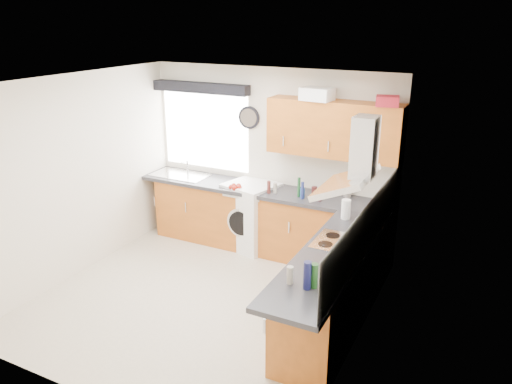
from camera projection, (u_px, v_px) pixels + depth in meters
The scene contains 37 objects.
ground_plane at pixel (204, 299), 5.84m from camera, with size 3.60×3.60×0.00m, color beige.
ceiling at pixel (196, 82), 5.01m from camera, with size 3.60×3.60×0.02m, color white.
wall_back at pixel (270, 159), 6.94m from camera, with size 3.60×0.02×2.50m, color silver.
wall_front at pixel (76, 270), 3.91m from camera, with size 3.60×0.02×2.50m, color silver.
wall_left at pixel (78, 176), 6.18m from camera, with size 0.02×3.60×2.50m, color silver.
wall_right at pixel (363, 229), 4.66m from camera, with size 0.02×3.60×2.50m, color silver.
window at pixel (205, 131), 7.27m from camera, with size 1.40×0.02×1.10m, color white.
window_blind at pixel (200, 88), 6.99m from camera, with size 1.50×0.18×0.14m, color black.
splashback at pixel (370, 224), 4.94m from camera, with size 0.01×3.00×0.54m, color white.
base_cab_back at pixel (255, 219), 7.01m from camera, with size 3.00×0.58×0.86m, color #A15219.
base_cab_corner at pixel (367, 241), 6.33m from camera, with size 0.60×0.60×0.86m, color #A15219.
base_cab_right at pixel (334, 291), 5.19m from camera, with size 0.58×2.10×0.86m, color #A15219.
worktop_back at pixel (261, 190), 6.81m from camera, with size 3.60×0.62×0.05m, color #27272A.
worktop_right at pixel (331, 257), 4.91m from camera, with size 0.62×2.42×0.05m, color #27272A.
sink at pixel (180, 172), 7.35m from camera, with size 0.84×0.46×0.10m, color silver, non-canonical shape.
oven at pixel (338, 284), 5.32m from camera, with size 0.56×0.58×0.85m, color black.
hob_plate at pixel (340, 243), 5.15m from camera, with size 0.52×0.52×0.01m, color silver.
extractor_hood at pixel (355, 165), 4.83m from camera, with size 0.52×0.78×0.66m, color silver, non-canonical shape.
upper_cabinets at pixel (334, 129), 6.21m from camera, with size 1.70×0.35×0.70m, color #A15219.
washing_machine at pixel (251, 215), 7.03m from camera, with size 0.64×0.62×0.94m, color white.
wall_clock at pixel (248, 118), 6.86m from camera, with size 0.31×0.31×0.04m, color black.
casserole at pixel (317, 94), 6.09m from camera, with size 0.37×0.27×0.16m, color white.
storage_box at pixel (387, 101), 5.71m from camera, with size 0.26×0.21×0.12m, color red.
utensil_pot at pixel (347, 192), 6.46m from camera, with size 0.10×0.10×0.14m, color gray.
kitchen_roll at pixel (346, 209), 5.75m from camera, with size 0.11×0.11×0.23m, color white.
tomato_cluster at pixel (235, 187), 6.74m from camera, with size 0.16×0.16×0.07m, color #A1190C, non-canonical shape.
jar_0 at pixel (299, 187), 6.45m from camera, with size 0.04×0.04×0.26m, color #1D5123.
jar_1 at pixel (314, 192), 6.46m from camera, with size 0.07×0.07×0.14m, color #471A19.
jar_2 at pixel (302, 190), 6.37m from camera, with size 0.04×0.04×0.23m, color navy.
jar_3 at pixel (269, 187), 6.59m from camera, with size 0.05×0.05×0.17m, color #58231F.
jar_4 at pixel (332, 191), 6.53m from camera, with size 0.05×0.05×0.12m, color #BBB5A0.
jar_5 at pixel (302, 193), 6.42m from camera, with size 0.06×0.06×0.13m, color #1D498B.
jar_6 at pixel (320, 195), 6.30m from camera, with size 0.05×0.05×0.17m, color #341218.
jar_7 at pixel (275, 188), 6.60m from camera, with size 0.05×0.05×0.13m, color #A49C8C.
bottle_0 at pixel (307, 275), 4.25m from camera, with size 0.07×0.07×0.26m, color #141644.
bottle_1 at pixel (290, 275), 4.35m from camera, with size 0.06×0.06×0.16m, color #A09788.
bottle_2 at pixel (314, 276), 4.28m from camera, with size 0.07×0.07×0.22m, color #184217.
Camera 1 is at (2.82, -4.28, 3.13)m, focal length 35.00 mm.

